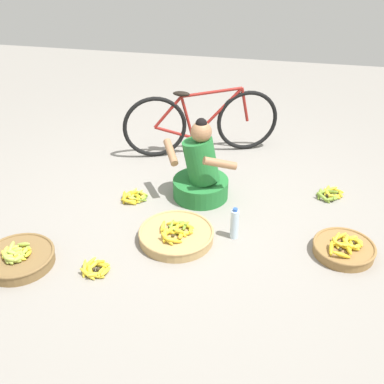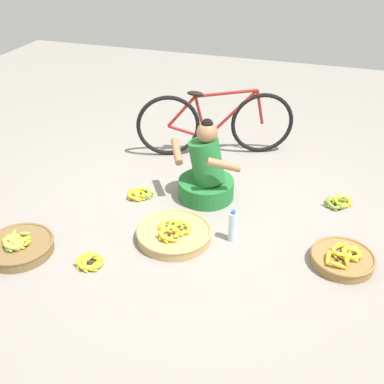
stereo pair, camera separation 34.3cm
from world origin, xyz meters
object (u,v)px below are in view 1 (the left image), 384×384
object	(u,v)px
bicycle_leaning	(201,123)
banana_basket_near_bicycle	(19,258)
vendor_woman_front	(201,173)
loose_bananas_back_right	(95,269)
loose_bananas_mid_right	(135,197)
loose_bananas_front_right	(330,194)
water_bottle	(234,224)
banana_basket_mid_left	(344,248)
banana_basket_back_center	(176,235)

from	to	relation	value
bicycle_leaning	banana_basket_near_bicycle	distance (m)	2.40
vendor_woman_front	loose_bananas_back_right	xyz separation A→B (m)	(-0.57, -1.22, -0.22)
banana_basket_near_bicycle	loose_bananas_mid_right	world-z (taller)	banana_basket_near_bicycle
banana_basket_near_bicycle	loose_bananas_front_right	distance (m)	2.82
water_bottle	vendor_woman_front	bearing A→B (deg)	124.73
banana_basket_mid_left	banana_basket_near_bicycle	xyz separation A→B (m)	(-2.46, -0.64, 0.01)
banana_basket_back_center	loose_bananas_front_right	distance (m)	1.59
water_bottle	banana_basket_near_bicycle	bearing A→B (deg)	-156.68
banana_basket_back_center	loose_bananas_back_right	world-z (taller)	banana_basket_back_center
banana_basket_mid_left	loose_bananas_front_right	distance (m)	0.86
banana_basket_back_center	bicycle_leaning	bearing A→B (deg)	93.63
banana_basket_near_bicycle	loose_bananas_front_right	size ratio (longest dim) A/B	1.91
bicycle_leaning	loose_bananas_mid_right	xyz separation A→B (m)	(-0.43, -1.09, -0.33)
banana_basket_back_center	loose_bananas_mid_right	xyz separation A→B (m)	(-0.53, 0.52, -0.03)
vendor_woman_front	banana_basket_back_center	distance (m)	0.74
loose_bananas_mid_right	banana_basket_mid_left	bearing A→B (deg)	-12.70
banana_basket_back_center	banana_basket_mid_left	distance (m)	1.34
vendor_woman_front	loose_bananas_front_right	bearing A→B (deg)	11.60
banana_basket_back_center	banana_basket_near_bicycle	world-z (taller)	banana_basket_near_bicycle
loose_bananas_mid_right	water_bottle	world-z (taller)	water_bottle
banana_basket_mid_left	water_bottle	distance (m)	0.88
vendor_woman_front	banana_basket_mid_left	bearing A→B (deg)	-25.43
banana_basket_back_center	water_bottle	size ratio (longest dim) A/B	2.17
vendor_woman_front	loose_bananas_front_right	distance (m)	1.26
banana_basket_back_center	loose_bananas_front_right	world-z (taller)	banana_basket_back_center
banana_basket_mid_left	water_bottle	world-z (taller)	water_bottle
bicycle_leaning	loose_bananas_back_right	world-z (taller)	bicycle_leaning
banana_basket_near_bicycle	loose_bananas_back_right	size ratio (longest dim) A/B	2.32
vendor_woman_front	loose_bananas_front_right	size ratio (longest dim) A/B	2.77
bicycle_leaning	banana_basket_back_center	xyz separation A→B (m)	(0.10, -1.61, -0.30)
bicycle_leaning	banana_basket_mid_left	size ratio (longest dim) A/B	3.26
banana_basket_near_bicycle	bicycle_leaning	bearing A→B (deg)	64.87
water_bottle	banana_basket_mid_left	bearing A→B (deg)	-2.32
bicycle_leaning	loose_bananas_back_right	bearing A→B (deg)	-100.71
loose_bananas_mid_right	water_bottle	bearing A→B (deg)	-21.31
banana_basket_mid_left	loose_bananas_front_right	world-z (taller)	banana_basket_mid_left
loose_bananas_front_right	banana_basket_near_bicycle	bearing A→B (deg)	-147.90
vendor_woman_front	loose_bananas_back_right	world-z (taller)	vendor_woman_front
bicycle_leaning	banana_basket_back_center	bearing A→B (deg)	-86.37
banana_basket_near_bicycle	loose_bananas_mid_right	xyz separation A→B (m)	(0.59, 1.06, -0.03)
loose_bananas_back_right	loose_bananas_front_right	bearing A→B (deg)	39.48
banana_basket_near_bicycle	water_bottle	xyz separation A→B (m)	(1.58, 0.68, 0.08)
vendor_woman_front	banana_basket_back_center	xyz separation A→B (m)	(-0.07, -0.71, -0.20)
banana_basket_near_bicycle	loose_bananas_front_right	bearing A→B (deg)	32.10
loose_bananas_mid_right	loose_bananas_front_right	world-z (taller)	same
bicycle_leaning	loose_bananas_front_right	bearing A→B (deg)	-25.56
banana_basket_mid_left	loose_bananas_back_right	bearing A→B (deg)	-161.71
banana_basket_back_center	water_bottle	bearing A→B (deg)	16.40
loose_bananas_back_right	water_bottle	world-z (taller)	water_bottle
vendor_woman_front	loose_bananas_mid_right	world-z (taller)	vendor_woman_front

